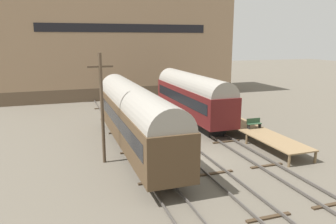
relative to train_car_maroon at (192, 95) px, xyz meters
name	(u,v)px	position (x,y,z in m)	size (l,w,h in m)	color
ground_plane	(197,159)	(-4.11, -10.90, -3.01)	(200.00, 200.00, 0.00)	#60594C
track_left	(146,164)	(-8.23, -10.90, -2.87)	(2.60, 60.00, 0.26)	#4C4742
track_middle	(198,157)	(-4.11, -10.90, -2.87)	(2.60, 60.00, 0.26)	#4C4742
track_right	(244,151)	(0.00, -10.90, -2.87)	(2.60, 60.00, 0.26)	#4C4742
train_car_maroon	(192,95)	(0.00, 0.00, 0.00)	(3.07, 15.41, 5.32)	black
train_car_brown	(135,115)	(-8.23, -7.74, 0.08)	(3.11, 18.57, 5.45)	black
station_platform	(258,132)	(2.63, -8.88, -2.09)	(2.63, 11.53, 1.01)	#8C704C
bench	(254,123)	(2.86, -7.76, -1.52)	(1.40, 0.40, 0.91)	#2D4C33
person_worker	(190,167)	(-6.19, -14.42, -2.03)	(0.32, 0.32, 1.64)	#282833
utility_pole	(102,107)	(-10.98, -9.28, 1.19)	(1.80, 0.24, 8.08)	#473828
warehouse_building	(118,35)	(-4.00, 21.46, 6.53)	(35.31, 11.88, 19.09)	brown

